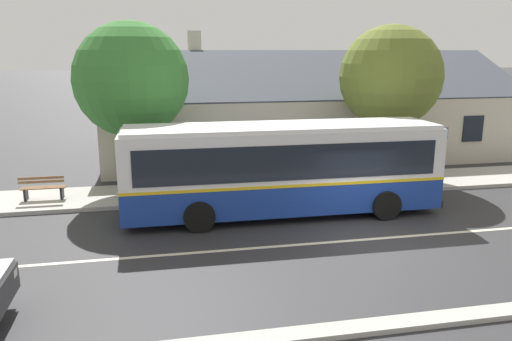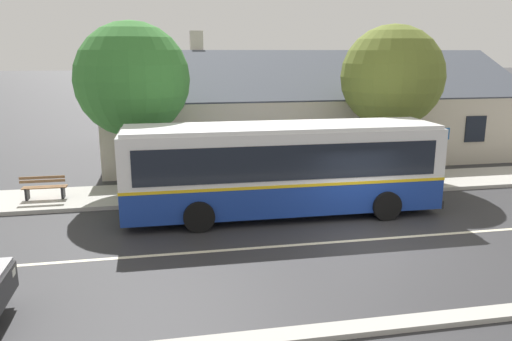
# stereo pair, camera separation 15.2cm
# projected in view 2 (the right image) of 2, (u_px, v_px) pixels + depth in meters

# --- Properties ---
(ground_plane) EXTENTS (300.00, 300.00, 0.00)m
(ground_plane) POSITION_uv_depth(u_px,v_px,m) (374.00, 239.00, 15.17)
(ground_plane) COLOR #2D2D30
(sidewalk_far) EXTENTS (60.00, 3.00, 0.15)m
(sidewalk_far) POSITION_uv_depth(u_px,v_px,m) (315.00, 186.00, 20.88)
(sidewalk_far) COLOR #ADAAA3
(sidewalk_far) RESTS_ON ground
(curb_near) EXTENTS (60.00, 0.50, 0.12)m
(curb_near) POSITION_uv_depth(u_px,v_px,m) (467.00, 317.00, 10.62)
(curb_near) COLOR #ADAAA3
(curb_near) RESTS_ON ground
(lane_divider_stripe) EXTENTS (60.00, 0.16, 0.01)m
(lane_divider_stripe) POSITION_uv_depth(u_px,v_px,m) (374.00, 239.00, 15.17)
(lane_divider_stripe) COLOR beige
(lane_divider_stripe) RESTS_ON ground
(community_building) EXTENTS (21.79, 10.69, 6.68)m
(community_building) POSITION_uv_depth(u_px,v_px,m) (302.00, 119.00, 28.52)
(community_building) COLOR beige
(community_building) RESTS_ON ground
(transit_bus) EXTENTS (10.89, 2.84, 3.16)m
(transit_bus) POSITION_uv_depth(u_px,v_px,m) (282.00, 167.00, 17.14)
(transit_bus) COLOR navy
(transit_bus) RESTS_ON ground
(bench_by_building) EXTENTS (1.60, 0.51, 0.94)m
(bench_by_building) POSITION_uv_depth(u_px,v_px,m) (44.00, 188.00, 18.70)
(bench_by_building) COLOR brown
(bench_by_building) RESTS_ON sidewalk_far
(bench_down_street) EXTENTS (1.75, 0.51, 0.94)m
(bench_down_street) POSITION_uv_depth(u_px,v_px,m) (174.00, 185.00, 19.10)
(bench_down_street) COLOR brown
(bench_down_street) RESTS_ON sidewalk_far
(street_tree_primary) EXTENTS (4.43, 4.43, 6.72)m
(street_tree_primary) POSITION_uv_depth(u_px,v_px,m) (392.00, 77.00, 21.50)
(street_tree_primary) COLOR #4C3828
(street_tree_primary) RESTS_ON ground
(street_tree_secondary) EXTENTS (4.48, 4.48, 6.75)m
(street_tree_secondary) POSITION_uv_depth(u_px,v_px,m) (133.00, 83.00, 19.48)
(street_tree_secondary) COLOR #4C3828
(street_tree_secondary) RESTS_ON ground
(bus_stop_sign) EXTENTS (0.36, 0.07, 2.40)m
(bus_stop_sign) POSITION_uv_depth(u_px,v_px,m) (444.00, 150.00, 20.51)
(bus_stop_sign) COLOR gray
(bus_stop_sign) RESTS_ON sidewalk_far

